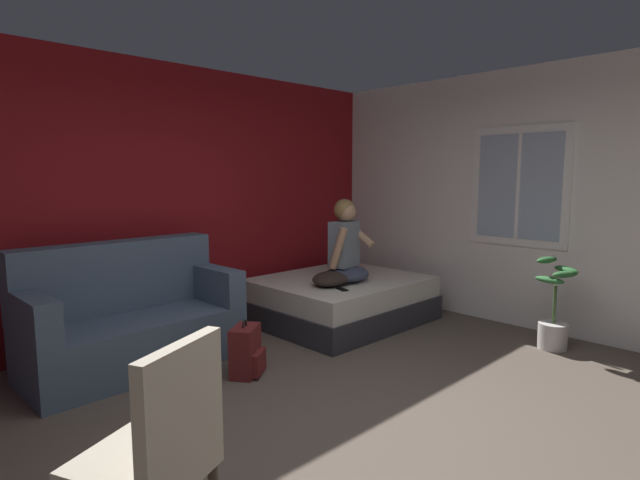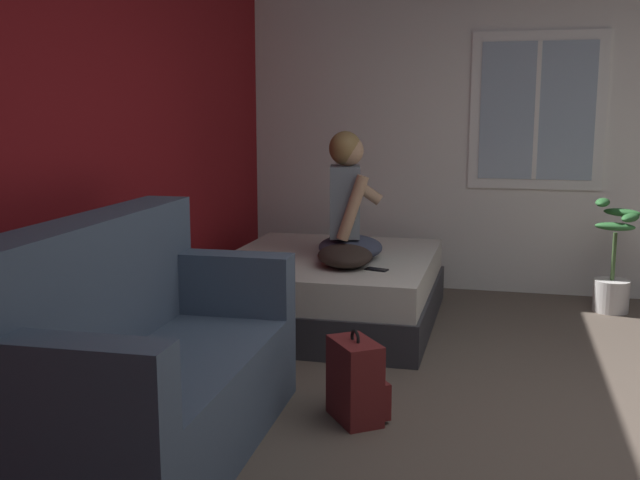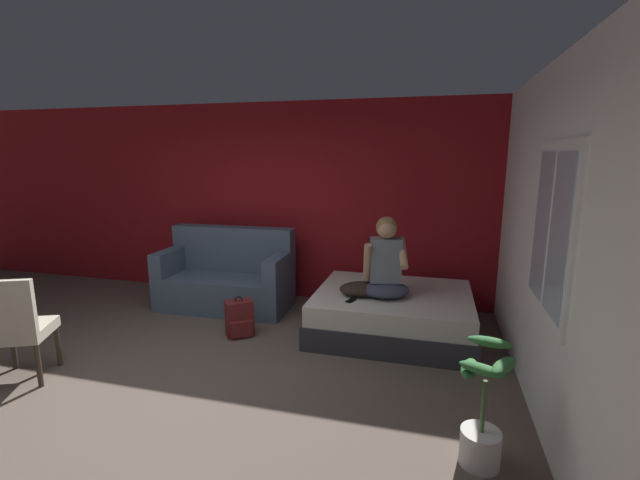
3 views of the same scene
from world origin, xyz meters
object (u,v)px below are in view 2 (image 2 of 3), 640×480
object	(u,v)px
throw_pillow	(345,256)
cell_phone	(377,269)
person_seated	(348,208)
backpack	(357,382)
potted_plant	(613,272)
couch	(141,367)
bed	(329,289)

from	to	relation	value
throw_pillow	cell_phone	world-z (taller)	throw_pillow
person_seated	cell_phone	bearing A→B (deg)	-141.66
backpack	potted_plant	distance (m)	2.83
couch	potted_plant	xyz separation A→B (m)	(2.99, -2.32, -0.09)
cell_phone	potted_plant	size ratio (longest dim) A/B	0.17
couch	backpack	xyz separation A→B (m)	(0.57, -0.85, -0.20)
cell_phone	bed	bearing A→B (deg)	-118.55
backpack	cell_phone	xyz separation A→B (m)	(1.24, 0.12, 0.29)
cell_phone	throw_pillow	bearing A→B (deg)	-91.40
bed	cell_phone	bearing A→B (deg)	-135.12
bed	person_seated	distance (m)	0.62
cell_phone	potted_plant	xyz separation A→B (m)	(1.17, -1.59, -0.18)
person_seated	backpack	bearing A→B (deg)	-166.57
bed	cell_phone	world-z (taller)	cell_phone
person_seated	cell_phone	distance (m)	0.54
couch	potted_plant	world-z (taller)	couch
bed	throw_pillow	distance (m)	0.49
throw_pillow	backpack	bearing A→B (deg)	-165.50
bed	throw_pillow	bearing A→B (deg)	-151.39
bed	cell_phone	distance (m)	0.63
couch	person_seated	xyz separation A→B (m)	(2.14, -0.47, 0.44)
person_seated	backpack	world-z (taller)	person_seated
backpack	potted_plant	bearing A→B (deg)	-31.37
bed	person_seated	world-z (taller)	person_seated
backpack	cell_phone	world-z (taller)	cell_phone
backpack	potted_plant	xyz separation A→B (m)	(2.41, -1.47, 0.11)
bed	couch	xyz separation A→B (m)	(-2.22, 0.32, 0.16)
throw_pillow	cell_phone	xyz separation A→B (m)	(-0.07, -0.22, -0.07)
couch	cell_phone	bearing A→B (deg)	-21.90
potted_plant	cell_phone	bearing A→B (deg)	126.38
couch	person_seated	bearing A→B (deg)	-12.44
person_seated	throw_pillow	size ratio (longest dim) A/B	1.82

